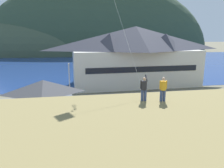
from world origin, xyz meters
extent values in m
plane|color=#66604C|center=(0.00, 0.00, 0.00)|extent=(600.00, 600.00, 0.00)
cube|color=slate|center=(0.00, 5.00, 0.05)|extent=(40.00, 20.00, 0.10)
cube|color=navy|center=(0.00, 60.00, 0.01)|extent=(360.00, 84.00, 0.03)
ellipsoid|color=#3D4C38|center=(-20.52, 120.16, 0.00)|extent=(112.29, 71.68, 48.06)
ellipsoid|color=#3D4C38|center=(7.10, 113.24, 0.00)|extent=(104.74, 45.38, 61.04)
ellipsoid|color=#334733|center=(11.42, 114.35, 0.00)|extent=(142.12, 59.08, 88.99)
cube|color=beige|center=(8.15, 22.17, 3.77)|extent=(26.76, 11.68, 7.55)
cube|color=black|center=(8.32, 16.70, 4.15)|extent=(22.47, 0.77, 1.10)
pyramid|color=#3D3D47|center=(8.15, 22.17, 9.99)|extent=(28.38, 12.82, 4.89)
pyramid|color=#3D3D47|center=(2.26, 20.09, 9.28)|extent=(6.16, 6.16, 3.42)
pyramid|color=#3D3D47|center=(14.15, 20.45, 9.28)|extent=(6.16, 6.16, 3.42)
cube|color=#474C56|center=(-8.80, 5.00, 1.68)|extent=(7.28, 5.34, 3.37)
pyramid|color=#47474C|center=(-8.80, 5.00, 4.22)|extent=(7.87, 5.86, 1.72)
cube|color=black|center=(-8.64, 2.53, 1.18)|extent=(1.10, 0.13, 2.36)
cube|color=#70604C|center=(0.81, 33.99, 0.35)|extent=(3.20, 10.77, 0.70)
cube|color=#23564C|center=(-2.92, 31.73, 0.45)|extent=(2.82, 8.50, 0.90)
cube|color=#33665B|center=(-2.92, 31.73, 0.98)|extent=(2.74, 8.25, 0.16)
cube|color=silver|center=(-2.93, 31.09, 1.61)|extent=(1.93, 2.57, 1.10)
cube|color=#B28923|center=(-2.19, 0.34, 0.82)|extent=(4.27, 1.97, 0.80)
cube|color=olive|center=(-2.34, 0.33, 1.57)|extent=(2.16, 1.68, 0.70)
cube|color=black|center=(-2.34, 0.33, 1.54)|extent=(2.21, 1.72, 0.32)
cylinder|color=black|center=(-0.79, -0.52, 0.42)|extent=(0.65, 0.25, 0.64)
cylinder|color=black|center=(-0.87, 1.31, 0.42)|extent=(0.65, 0.25, 0.64)
cylinder|color=black|center=(-3.52, -0.63, 0.42)|extent=(0.65, 0.25, 0.64)
cylinder|color=black|center=(-3.59, 1.20, 0.42)|extent=(0.65, 0.25, 0.64)
cube|color=navy|center=(6.46, 6.17, 0.82)|extent=(4.28, 2.00, 0.80)
cube|color=navy|center=(6.61, 6.18, 1.57)|extent=(2.17, 1.70, 0.70)
cube|color=black|center=(6.61, 6.18, 1.54)|extent=(2.22, 1.73, 0.32)
cylinder|color=black|center=(5.05, 7.02, 0.42)|extent=(0.65, 0.25, 0.64)
cylinder|color=black|center=(5.14, 5.19, 0.42)|extent=(0.65, 0.25, 0.64)
cylinder|color=black|center=(7.78, 7.15, 0.42)|extent=(0.65, 0.25, 0.64)
cylinder|color=black|center=(7.86, 5.32, 0.42)|extent=(0.65, 0.25, 0.64)
cylinder|color=black|center=(14.46, 1.56, 0.42)|extent=(0.65, 0.26, 0.64)
cube|color=#B28923|center=(13.23, 7.10, 0.82)|extent=(4.27, 1.96, 0.80)
cube|color=olive|center=(13.08, 7.10, 1.57)|extent=(2.16, 1.68, 0.70)
cube|color=black|center=(13.08, 7.10, 1.54)|extent=(2.20, 1.71, 0.32)
cylinder|color=black|center=(14.63, 6.24, 0.42)|extent=(0.65, 0.24, 0.64)
cylinder|color=black|center=(14.55, 8.07, 0.42)|extent=(0.65, 0.24, 0.64)
cylinder|color=black|center=(11.90, 6.13, 0.42)|extent=(0.65, 0.24, 0.64)
cylinder|color=black|center=(11.83, 7.97, 0.42)|extent=(0.65, 0.24, 0.64)
cube|color=red|center=(6.62, 1.44, 0.82)|extent=(4.23, 1.86, 0.80)
cube|color=#B11A15|center=(6.77, 1.43, 1.57)|extent=(2.12, 1.63, 0.70)
cube|color=black|center=(6.77, 1.43, 1.54)|extent=(2.17, 1.66, 0.32)
cylinder|color=black|center=(5.27, 2.37, 0.42)|extent=(0.64, 0.23, 0.64)
cylinder|color=black|center=(5.25, 0.54, 0.42)|extent=(0.64, 0.23, 0.64)
cylinder|color=black|center=(8.00, 2.33, 0.42)|extent=(0.64, 0.23, 0.64)
cylinder|color=black|center=(7.98, 0.50, 0.42)|extent=(0.64, 0.23, 0.64)
cylinder|color=black|center=(-14.26, 5.03, 0.42)|extent=(0.66, 0.28, 0.64)
cylinder|color=black|center=(-14.42, 6.86, 0.42)|extent=(0.66, 0.28, 0.64)
cube|color=navy|center=(-0.52, 6.19, 0.82)|extent=(4.23, 1.88, 0.80)
cube|color=navy|center=(-0.67, 6.20, 1.57)|extent=(2.13, 1.64, 0.70)
cube|color=black|center=(-0.67, 6.20, 1.54)|extent=(2.17, 1.67, 0.32)
cylinder|color=black|center=(0.82, 5.25, 0.42)|extent=(0.64, 0.23, 0.64)
cylinder|color=black|center=(0.86, 7.09, 0.42)|extent=(0.64, 0.23, 0.64)
cylinder|color=black|center=(-1.91, 5.30, 0.42)|extent=(0.64, 0.23, 0.64)
cylinder|color=black|center=(-1.87, 7.14, 0.42)|extent=(0.64, 0.23, 0.64)
cylinder|color=#ADADB2|center=(-5.69, 10.50, 3.24)|extent=(0.16, 0.16, 6.29)
cube|color=#4C4C51|center=(-5.69, 10.85, 6.29)|extent=(0.24, 0.70, 0.20)
cylinder|color=#384770|center=(0.00, -8.21, 6.38)|extent=(0.20, 0.20, 0.82)
cylinder|color=#384770|center=(0.22, -8.23, 6.38)|extent=(0.20, 0.20, 0.82)
cylinder|color=#232328|center=(0.11, -8.22, 7.11)|extent=(0.40, 0.40, 0.64)
sphere|color=tan|center=(0.11, -8.22, 7.59)|extent=(0.24, 0.24, 0.24)
cylinder|color=#232328|center=(0.31, -8.06, 7.61)|extent=(0.17, 0.56, 0.43)
cylinder|color=#232328|center=(-0.11, -8.20, 7.18)|extent=(0.11, 0.11, 0.60)
cylinder|color=#384770|center=(1.32, -8.51, 6.38)|extent=(0.20, 0.20, 0.82)
cylinder|color=#384770|center=(1.54, -8.52, 6.38)|extent=(0.20, 0.20, 0.82)
cylinder|color=gold|center=(1.43, -8.51, 7.11)|extent=(0.40, 0.40, 0.64)
sphere|color=tan|center=(1.43, -8.51, 7.59)|extent=(0.24, 0.24, 0.24)
cylinder|color=gold|center=(1.21, -8.50, 7.18)|extent=(0.11, 0.11, 0.60)
cylinder|color=gold|center=(1.65, -8.53, 7.18)|extent=(0.11, 0.11, 0.60)
cylinder|color=silver|center=(-0.67, -4.14, 11.51)|extent=(2.08, 7.68, 11.09)
camera|label=1|loc=(-4.64, -22.30, 10.59)|focal=34.04mm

